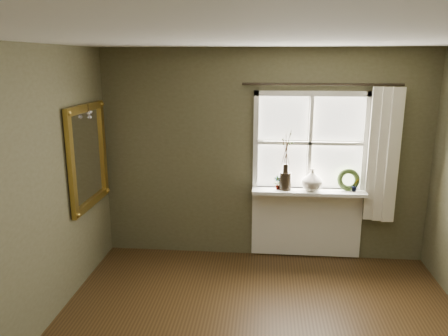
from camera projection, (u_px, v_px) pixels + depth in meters
name	position (u px, v px, depth m)	size (l,w,h in m)	color
ceiling	(266.00, 38.00, 2.88)	(4.50, 4.50, 0.00)	silver
wall_back	(264.00, 155.00, 5.41)	(4.00, 0.10, 2.60)	brown
window_frame	(310.00, 143.00, 5.25)	(1.36, 0.06, 1.24)	white
window_sill	(308.00, 192.00, 5.29)	(1.36, 0.26, 0.04)	white
window_apron	(306.00, 222.00, 5.50)	(1.36, 0.04, 0.88)	white
dark_jug	(285.00, 181.00, 5.28)	(0.15, 0.15, 0.22)	black
cream_vase	(312.00, 180.00, 5.25)	(0.25, 0.25, 0.27)	beige
wreath	(348.00, 182.00, 5.25)	(0.27, 0.27, 0.07)	#32441E
potted_plant_left	(277.00, 183.00, 5.29)	(0.09, 0.06, 0.17)	#32441E
potted_plant_right	(355.00, 185.00, 5.21)	(0.09, 0.07, 0.16)	#32441E
curtain	(383.00, 156.00, 5.11)	(0.36, 0.12, 1.59)	silver
curtain_rod	(322.00, 84.00, 5.01)	(0.03, 0.03, 1.84)	black
gilt_mirror	(88.00, 156.00, 4.89)	(0.10, 0.97, 1.16)	white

